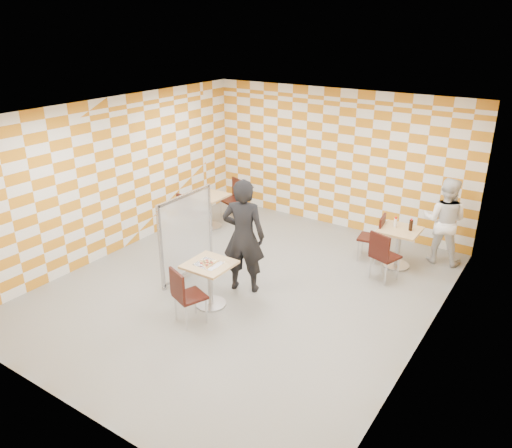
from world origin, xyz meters
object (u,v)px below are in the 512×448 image
(main_table, at_px, (210,277))
(partition, at_px, (187,235))
(chair_empty_near, at_px, (188,211))
(second_table, at_px, (399,241))
(chair_main_front, at_px, (184,293))
(man_white, at_px, (444,221))
(chair_second_front, at_px, (382,253))
(sport_bottle, at_px, (395,222))
(soda_bottle, at_px, (411,225))
(chair_second_side, at_px, (375,234))
(empty_table, at_px, (210,205))
(chair_empty_far, at_px, (234,195))
(man_dark, at_px, (244,236))

(main_table, xyz_separation_m, partition, (-0.97, 0.59, 0.28))
(chair_empty_near, relative_size, partition, 0.60)
(second_table, relative_size, chair_main_front, 0.81)
(main_table, height_order, partition, partition)
(man_white, bearing_deg, main_table, 49.42)
(chair_second_front, distance_m, partition, 3.44)
(sport_bottle, bearing_deg, chair_main_front, -117.24)
(chair_second_front, xyz_separation_m, soda_bottle, (0.22, 0.76, 0.31))
(chair_main_front, distance_m, chair_second_front, 3.54)
(chair_second_side, bearing_deg, man_white, 31.92)
(sport_bottle, relative_size, soda_bottle, 0.87)
(chair_second_front, bearing_deg, chair_empty_near, -175.90)
(empty_table, distance_m, chair_empty_far, 0.76)
(main_table, xyz_separation_m, chair_main_front, (0.03, -0.64, 0.04))
(chair_main_front, bearing_deg, man_dark, 84.89)
(man_white, bearing_deg, chair_empty_far, -0.50)
(chair_empty_far, xyz_separation_m, man_dark, (2.08, -2.60, 0.44))
(sport_bottle, bearing_deg, partition, -139.50)
(second_table, distance_m, chair_second_front, 0.72)
(chair_empty_far, bearing_deg, empty_table, -98.56)
(main_table, xyz_separation_m, man_white, (2.66, 3.67, 0.32))
(chair_empty_near, xyz_separation_m, soda_bottle, (4.39, 1.06, 0.31))
(chair_empty_near, bearing_deg, man_dark, -28.68)
(chair_empty_near, relative_size, man_white, 0.56)
(soda_bottle, bearing_deg, second_table, -164.69)
(main_table, bearing_deg, chair_empty_near, 137.24)
(second_table, relative_size, man_white, 0.45)
(chair_second_front, relative_size, soda_bottle, 4.02)
(man_white, bearing_deg, chair_empty_near, 14.47)
(chair_second_side, distance_m, man_white, 1.28)
(chair_main_front, relative_size, chair_second_front, 1.00)
(chair_second_front, bearing_deg, chair_main_front, -123.93)
(chair_empty_near, bearing_deg, sport_bottle, 14.63)
(second_table, bearing_deg, man_dark, -129.85)
(man_dark, xyz_separation_m, sport_bottle, (1.79, 2.33, -0.15))
(partition, relative_size, soda_bottle, 6.74)
(second_table, height_order, chair_empty_far, chair_empty_far)
(chair_second_side, bearing_deg, sport_bottle, 10.48)
(chair_main_front, bearing_deg, chair_empty_far, 116.21)
(chair_empty_far, bearing_deg, main_table, -59.94)
(empty_table, bearing_deg, man_white, 12.92)
(chair_second_front, relative_size, chair_empty_far, 1.00)
(second_table, bearing_deg, main_table, -124.25)
(chair_main_front, distance_m, man_white, 5.06)
(chair_empty_near, bearing_deg, chair_empty_far, 80.24)
(second_table, bearing_deg, sport_bottle, 154.70)
(soda_bottle, bearing_deg, empty_table, -173.66)
(second_table, xyz_separation_m, partition, (-3.02, -2.43, 0.28))
(soda_bottle, bearing_deg, sport_bottle, 178.50)
(chair_main_front, distance_m, man_dark, 1.45)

